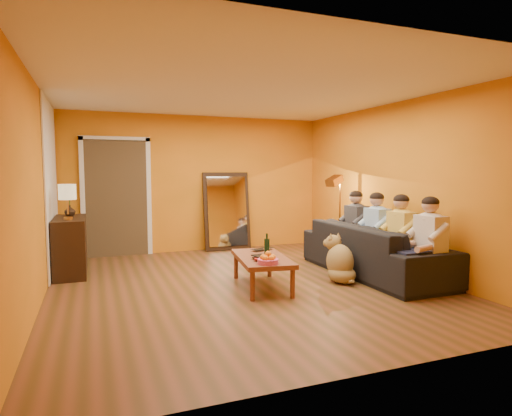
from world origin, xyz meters
name	(u,v)px	position (x,y,z in m)	size (l,w,h in m)	color
room_shell	(236,188)	(0.00, 0.37, 1.30)	(5.00, 5.50, 2.60)	brown
white_accent	(51,187)	(-2.48, 1.75, 1.30)	(0.02, 1.90, 2.58)	white
doorway_recess	(116,198)	(-1.50, 2.83, 1.05)	(1.06, 0.30, 2.10)	#3F2D19
door_jamb_left	(83,199)	(-2.07, 2.71, 1.05)	(0.08, 0.06, 2.20)	white
door_jamb_right	(149,198)	(-0.93, 2.71, 1.05)	(0.08, 0.06, 2.20)	white
door_header	(115,139)	(-1.50, 2.71, 2.12)	(1.22, 0.06, 0.08)	white
mirror_frame	(227,211)	(0.55, 2.63, 0.76)	(0.92, 0.06, 1.52)	black
mirror_glass	(227,211)	(0.55, 2.59, 0.76)	(0.78, 0.02, 1.36)	white
sideboard	(70,246)	(-2.24, 1.55, 0.42)	(0.44, 1.18, 0.85)	black
table_lamp	(68,202)	(-2.24, 1.25, 1.10)	(0.24, 0.24, 0.51)	beige
sofa	(374,249)	(2.00, -0.11, 0.38)	(1.01, 2.59, 0.76)	black
coffee_table	(262,272)	(0.17, -0.20, 0.21)	(0.62, 1.22, 0.42)	brown
floor_lamp	(340,219)	(2.10, 0.99, 0.72)	(0.30, 0.24, 1.44)	#BB8137
dog	(340,258)	(1.29, -0.32, 0.34)	(0.37, 0.57, 0.68)	olive
person_far_left	(430,244)	(2.13, -1.11, 0.61)	(0.70, 0.44, 1.22)	beige
person_mid_left	(401,238)	(2.13, -0.56, 0.61)	(0.70, 0.44, 1.22)	gold
person_mid_right	(377,233)	(2.13, -0.01, 0.61)	(0.70, 0.44, 1.22)	#91B7E0
person_far_right	(356,228)	(2.13, 0.54, 0.61)	(0.70, 0.44, 1.22)	#2F2E33
fruit_bowl	(268,257)	(0.07, -0.65, 0.50)	(0.26, 0.26, 0.16)	#D34A83
wine_bottle	(267,245)	(0.22, -0.25, 0.58)	(0.07, 0.07, 0.31)	black
tumbler	(267,251)	(0.29, -0.08, 0.46)	(0.09, 0.09, 0.08)	#B27F3F
laptop	(265,250)	(0.35, 0.15, 0.43)	(0.34, 0.22, 0.03)	black
book_lower	(255,259)	(-0.01, -0.40, 0.43)	(0.16, 0.22, 0.02)	black
book_mid	(255,258)	(0.00, -0.39, 0.45)	(0.16, 0.22, 0.02)	#B41B14
book_upper	(255,257)	(-0.01, -0.41, 0.47)	(0.16, 0.21, 0.02)	black
vase	(70,211)	(-2.24, 1.80, 0.93)	(0.16, 0.16, 0.17)	black
flowers	(69,195)	(-2.24, 1.80, 1.18)	(0.17, 0.17, 0.42)	#B41B14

